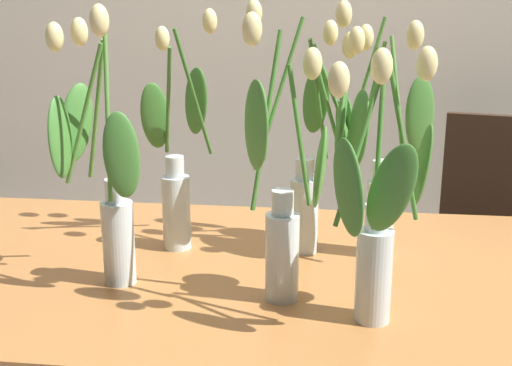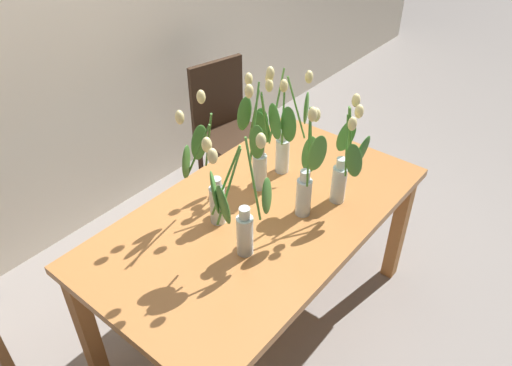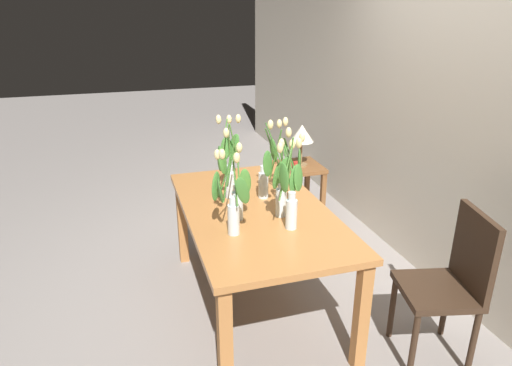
{
  "view_description": "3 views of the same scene",
  "coord_description": "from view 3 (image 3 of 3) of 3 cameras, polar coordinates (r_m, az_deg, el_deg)",
  "views": [
    {
      "loc": [
        0.21,
        -1.38,
        1.33
      ],
      "look_at": [
        0.05,
        -0.01,
        0.94
      ],
      "focal_mm": 46.4,
      "sensor_mm": 36.0,
      "label": 1
    },
    {
      "loc": [
        -1.32,
        -1.05,
        2.15
      ],
      "look_at": [
        0.0,
        0.02,
        0.89
      ],
      "focal_mm": 34.2,
      "sensor_mm": 36.0,
      "label": 2
    },
    {
      "loc": [
        2.56,
        -0.78,
        1.97
      ],
      "look_at": [
        0.07,
        -0.02,
        0.95
      ],
      "focal_mm": 31.89,
      "sensor_mm": 36.0,
      "label": 3
    }
  ],
  "objects": [
    {
      "name": "tulip_vase_0",
      "position": [
        3.07,
        -3.44,
        2.04
      ],
      "size": [
        0.22,
        0.2,
        0.58
      ],
      "color": "silver",
      "rests_on": "dining_table"
    },
    {
      "name": "room_wall_rear",
      "position": [
        3.43,
        23.57,
        9.28
      ],
      "size": [
        9.0,
        0.1,
        2.7
      ],
      "primitive_type": "cube",
      "color": "beige",
      "rests_on": "ground"
    },
    {
      "name": "tulip_vase_4",
      "position": [
        3.06,
        1.56,
        1.49
      ],
      "size": [
        0.19,
        0.18,
        0.57
      ],
      "color": "silver",
      "rests_on": "dining_table"
    },
    {
      "name": "tulip_vase_1",
      "position": [
        2.62,
        3.97,
        -1.38
      ],
      "size": [
        0.23,
        0.15,
        0.59
      ],
      "color": "silver",
      "rests_on": "dining_table"
    },
    {
      "name": "tulip_vase_5",
      "position": [
        2.73,
        -2.5,
        -1.14
      ],
      "size": [
        0.17,
        0.19,
        0.57
      ],
      "color": "silver",
      "rests_on": "dining_table"
    },
    {
      "name": "dining_table",
      "position": [
        2.99,
        -0.04,
        -4.82
      ],
      "size": [
        1.6,
        0.9,
        0.74
      ],
      "color": "#B7753D",
      "rests_on": "ground"
    },
    {
      "name": "dining_chair",
      "position": [
        2.85,
        23.33,
        -10.99
      ],
      "size": [
        0.48,
        0.48,
        0.93
      ],
      "color": "#382619",
      "rests_on": "ground"
    },
    {
      "name": "ground_plane",
      "position": [
        3.32,
        -0.03,
        -14.9
      ],
      "size": [
        18.0,
        18.0,
        0.0
      ],
      "primitive_type": "plane",
      "color": "gray"
    },
    {
      "name": "tulip_vase_3",
      "position": [
        2.76,
        3.7,
        0.06
      ],
      "size": [
        0.28,
        0.23,
        0.59
      ],
      "color": "silver",
      "rests_on": "dining_table"
    },
    {
      "name": "tulip_vase_2",
      "position": [
        2.55,
        -3.23,
        -2.56
      ],
      "size": [
        0.2,
        0.22,
        0.51
      ],
      "color": "silver",
      "rests_on": "dining_table"
    },
    {
      "name": "pillar_candle",
      "position": [
        4.21,
        5.07,
        2.18
      ],
      "size": [
        0.06,
        0.06,
        0.07
      ],
      "primitive_type": "cylinder",
      "color": "#B72D23",
      "rests_on": "side_table"
    },
    {
      "name": "side_table",
      "position": [
        4.38,
        5.19,
        0.79
      ],
      "size": [
        0.44,
        0.44,
        0.55
      ],
      "color": "brown",
      "rests_on": "ground"
    },
    {
      "name": "table_lamp",
      "position": [
        4.23,
        5.78,
        6.07
      ],
      "size": [
        0.22,
        0.22,
        0.4
      ],
      "color": "olive",
      "rests_on": "side_table"
    }
  ]
}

